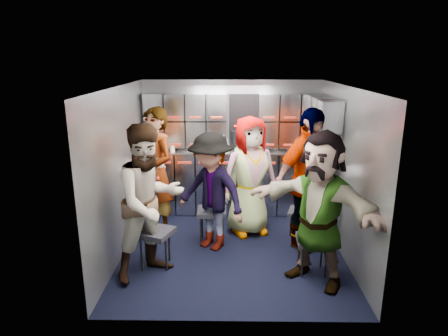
{
  "coord_description": "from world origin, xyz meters",
  "views": [
    {
      "loc": [
        -0.04,
        -4.78,
        2.45
      ],
      "look_at": [
        -0.11,
        0.35,
        1.01
      ],
      "focal_mm": 32.0,
      "sensor_mm": 36.0,
      "label": 1
    }
  ],
  "objects_px": {
    "attendant_arc_c": "(250,176)",
    "attendant_arc_d": "(307,180)",
    "jump_seat_mid_left": "(212,213)",
    "attendant_arc_a": "(150,202)",
    "attendant_arc_e": "(319,209)",
    "jump_seat_near_left": "(155,234)",
    "attendant_standing": "(156,173)",
    "attendant_arc_b": "(211,192)",
    "jump_seat_near_right": "(313,242)",
    "jump_seat_center": "(249,201)",
    "jump_seat_mid_right": "(302,214)"
  },
  "relations": [
    {
      "from": "jump_seat_center",
      "to": "attendant_arc_a",
      "type": "height_order",
      "value": "attendant_arc_a"
    },
    {
      "from": "attendant_standing",
      "to": "jump_seat_near_right",
      "type": "bearing_deg",
      "value": 19.92
    },
    {
      "from": "jump_seat_mid_left",
      "to": "jump_seat_mid_right",
      "type": "height_order",
      "value": "jump_seat_mid_left"
    },
    {
      "from": "jump_seat_near_left",
      "to": "jump_seat_mid_right",
      "type": "distance_m",
      "value": 2.02
    },
    {
      "from": "attendant_arc_c",
      "to": "jump_seat_center",
      "type": "bearing_deg",
      "value": 69.91
    },
    {
      "from": "attendant_arc_a",
      "to": "attendant_arc_d",
      "type": "bearing_deg",
      "value": -20.42
    },
    {
      "from": "jump_seat_mid_right",
      "to": "attendant_arc_c",
      "type": "xyz_separation_m",
      "value": [
        -0.71,
        0.25,
        0.46
      ]
    },
    {
      "from": "attendant_arc_c",
      "to": "attendant_arc_b",
      "type": "bearing_deg",
      "value": -157.04
    },
    {
      "from": "jump_seat_near_right",
      "to": "attendant_arc_e",
      "type": "height_order",
      "value": "attendant_arc_e"
    },
    {
      "from": "jump_seat_mid_left",
      "to": "attendant_arc_c",
      "type": "height_order",
      "value": "attendant_arc_c"
    },
    {
      "from": "attendant_arc_a",
      "to": "attendant_arc_d",
      "type": "height_order",
      "value": "attendant_arc_d"
    },
    {
      "from": "jump_seat_near_right",
      "to": "attendant_arc_a",
      "type": "distance_m",
      "value": 1.92
    },
    {
      "from": "attendant_arc_c",
      "to": "attendant_arc_d",
      "type": "height_order",
      "value": "attendant_arc_d"
    },
    {
      "from": "jump_seat_center",
      "to": "attendant_standing",
      "type": "distance_m",
      "value": 1.41
    },
    {
      "from": "attendant_arc_c",
      "to": "attendant_arc_d",
      "type": "relative_size",
      "value": 0.91
    },
    {
      "from": "jump_seat_center",
      "to": "attendant_arc_b",
      "type": "xyz_separation_m",
      "value": [
        -0.52,
        -0.67,
        0.36
      ]
    },
    {
      "from": "jump_seat_center",
      "to": "attendant_arc_d",
      "type": "height_order",
      "value": "attendant_arc_d"
    },
    {
      "from": "jump_seat_near_left",
      "to": "attendant_standing",
      "type": "bearing_deg",
      "value": 97.76
    },
    {
      "from": "jump_seat_near_left",
      "to": "attendant_arc_a",
      "type": "distance_m",
      "value": 0.5
    },
    {
      "from": "attendant_arc_a",
      "to": "attendant_arc_c",
      "type": "height_order",
      "value": "attendant_arc_a"
    },
    {
      "from": "jump_seat_near_left",
      "to": "attendant_arc_b",
      "type": "xyz_separation_m",
      "value": [
        0.65,
        0.5,
        0.36
      ]
    },
    {
      "from": "jump_seat_center",
      "to": "attendant_arc_d",
      "type": "relative_size",
      "value": 0.25
    },
    {
      "from": "attendant_arc_b",
      "to": "attendant_arc_a",
      "type": "bearing_deg",
      "value": -98.15
    },
    {
      "from": "attendant_arc_a",
      "to": "attendant_arc_b",
      "type": "relative_size",
      "value": 1.15
    },
    {
      "from": "jump_seat_near_left",
      "to": "jump_seat_center",
      "type": "height_order",
      "value": "jump_seat_near_left"
    },
    {
      "from": "jump_seat_near_left",
      "to": "attendant_arc_e",
      "type": "distance_m",
      "value": 1.93
    },
    {
      "from": "attendant_standing",
      "to": "attendant_arc_c",
      "type": "xyz_separation_m",
      "value": [
        1.29,
        0.07,
        -0.06
      ]
    },
    {
      "from": "jump_seat_mid_left",
      "to": "attendant_arc_a",
      "type": "xyz_separation_m",
      "value": [
        -0.65,
        -0.86,
        0.48
      ]
    },
    {
      "from": "jump_seat_near_left",
      "to": "attendant_arc_c",
      "type": "xyz_separation_m",
      "value": [
        1.17,
        0.98,
        0.43
      ]
    },
    {
      "from": "jump_seat_mid_left",
      "to": "attendant_arc_a",
      "type": "bearing_deg",
      "value": -127.12
    },
    {
      "from": "attendant_arc_a",
      "to": "attendant_arc_b",
      "type": "distance_m",
      "value": 0.94
    },
    {
      "from": "jump_seat_near_left",
      "to": "jump_seat_mid_left",
      "type": "relative_size",
      "value": 1.08
    },
    {
      "from": "attendant_arc_e",
      "to": "attendant_arc_d",
      "type": "bearing_deg",
      "value": 129.03
    },
    {
      "from": "jump_seat_center",
      "to": "attendant_arc_e",
      "type": "relative_size",
      "value": 0.27
    },
    {
      "from": "attendant_standing",
      "to": "attendant_arc_b",
      "type": "height_order",
      "value": "attendant_standing"
    },
    {
      "from": "jump_seat_near_left",
      "to": "attendant_standing",
      "type": "xyz_separation_m",
      "value": [
        -0.12,
        0.91,
        0.49
      ]
    },
    {
      "from": "attendant_arc_a",
      "to": "attendant_arc_e",
      "type": "distance_m",
      "value": 1.86
    },
    {
      "from": "jump_seat_center",
      "to": "attendant_arc_b",
      "type": "distance_m",
      "value": 0.92
    },
    {
      "from": "jump_seat_near_left",
      "to": "jump_seat_mid_left",
      "type": "height_order",
      "value": "jump_seat_near_left"
    },
    {
      "from": "jump_seat_near_right",
      "to": "attendant_standing",
      "type": "bearing_deg",
      "value": 152.19
    },
    {
      "from": "jump_seat_mid_right",
      "to": "jump_seat_center",
      "type": "bearing_deg",
      "value": 148.93
    },
    {
      "from": "jump_seat_near_right",
      "to": "attendant_arc_d",
      "type": "distance_m",
      "value": 0.87
    },
    {
      "from": "jump_seat_center",
      "to": "attendant_standing",
      "type": "relative_size",
      "value": 0.25
    },
    {
      "from": "jump_seat_near_left",
      "to": "attendant_arc_d",
      "type": "xyz_separation_m",
      "value": [
        1.88,
        0.55,
        0.51
      ]
    },
    {
      "from": "attendant_arc_e",
      "to": "jump_seat_center",
      "type": "bearing_deg",
      "value": 155.84
    },
    {
      "from": "jump_seat_near_left",
      "to": "attendant_arc_a",
      "type": "xyz_separation_m",
      "value": [
        0.0,
        -0.18,
        0.47
      ]
    },
    {
      "from": "jump_seat_near_left",
      "to": "jump_seat_center",
      "type": "xyz_separation_m",
      "value": [
        1.17,
        1.16,
        -0.01
      ]
    },
    {
      "from": "attendant_arc_a",
      "to": "jump_seat_mid_left",
      "type": "bearing_deg",
      "value": 11.14
    },
    {
      "from": "jump_seat_near_right",
      "to": "attendant_arc_c",
      "type": "bearing_deg",
      "value": 121.61
    },
    {
      "from": "jump_seat_near_left",
      "to": "attendant_arc_a",
      "type": "relative_size",
      "value": 0.28
    }
  ]
}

